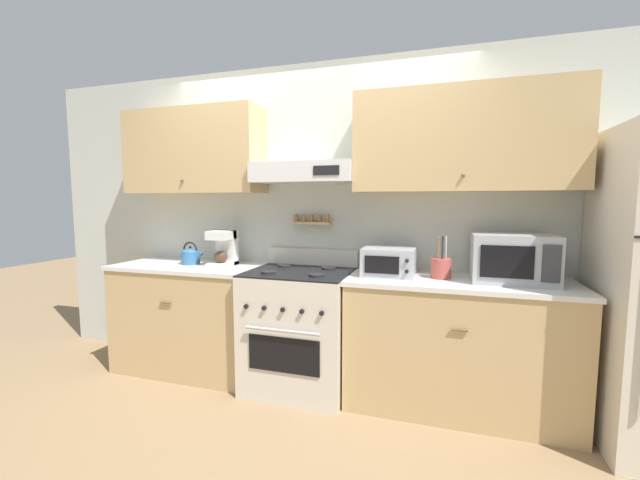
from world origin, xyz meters
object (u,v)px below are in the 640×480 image
(coffee_maker, at_px, (224,248))
(toaster_oven, at_px, (389,262))
(microwave, at_px, (513,258))
(stove_range, at_px, (300,329))
(tea_kettle, at_px, (191,256))
(utensil_crock, at_px, (441,268))

(coffee_maker, xyz_separation_m, toaster_oven, (1.37, -0.03, -0.05))
(coffee_maker, bearing_deg, microwave, -0.34)
(stove_range, xyz_separation_m, coffee_maker, (-0.70, 0.09, 0.60))
(toaster_oven, bearing_deg, microwave, 1.38)
(tea_kettle, bearing_deg, utensil_crock, 0.00)
(stove_range, height_order, microwave, microwave)
(microwave, bearing_deg, coffee_maker, 179.66)
(coffee_maker, xyz_separation_m, utensil_crock, (1.73, -0.03, -0.07))
(stove_range, bearing_deg, microwave, 3.07)
(stove_range, height_order, coffee_maker, coffee_maker)
(microwave, xyz_separation_m, toaster_oven, (-0.81, -0.02, -0.06))
(tea_kettle, bearing_deg, stove_range, -3.48)
(stove_range, distance_m, tea_kettle, 1.14)
(tea_kettle, height_order, microwave, microwave)
(tea_kettle, bearing_deg, coffee_maker, 5.73)
(stove_range, bearing_deg, tea_kettle, 176.52)
(utensil_crock, bearing_deg, coffee_maker, 178.99)
(stove_range, distance_m, utensil_crock, 1.15)
(coffee_maker, distance_m, toaster_oven, 1.37)
(stove_range, distance_m, microwave, 1.60)
(toaster_oven, bearing_deg, stove_range, -174.90)
(stove_range, bearing_deg, coffee_maker, 172.56)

